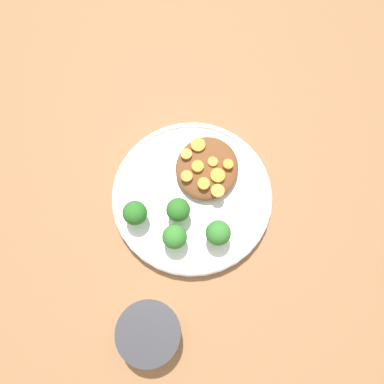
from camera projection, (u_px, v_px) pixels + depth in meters
name	position (u px, v px, depth m)	size (l,w,h in m)	color
ground_plane	(192.00, 198.00, 0.69)	(4.00, 4.00, 0.00)	#8C603D
plate	(192.00, 196.00, 0.68)	(0.29, 0.29, 0.03)	white
dip_bowl	(149.00, 333.00, 0.60)	(0.10, 0.10, 0.05)	silver
stew_mound	(207.00, 168.00, 0.67)	(0.12, 0.11, 0.03)	brown
broccoli_floret_0	(178.00, 210.00, 0.63)	(0.04, 0.04, 0.05)	#7FA85B
broccoli_floret_1	(135.00, 213.00, 0.63)	(0.04, 0.04, 0.05)	#759E51
broccoli_floret_2	(175.00, 237.00, 0.62)	(0.04, 0.04, 0.05)	#7FA85B
broccoli_floret_3	(218.00, 233.00, 0.62)	(0.04, 0.04, 0.06)	#759E51
carrot_slice_0	(187.00, 176.00, 0.65)	(0.02, 0.02, 0.00)	orange
carrot_slice_1	(198.00, 145.00, 0.67)	(0.03, 0.03, 0.00)	orange
carrot_slice_2	(200.00, 167.00, 0.66)	(0.02, 0.02, 0.01)	orange
carrot_slice_3	(218.00, 175.00, 0.65)	(0.03, 0.03, 0.00)	orange
carrot_slice_4	(213.00, 162.00, 0.66)	(0.02, 0.02, 0.00)	orange
carrot_slice_5	(218.00, 191.00, 0.65)	(0.02, 0.02, 0.00)	orange
carrot_slice_6	(186.00, 154.00, 0.66)	(0.02, 0.02, 0.01)	orange
carrot_slice_7	(228.00, 164.00, 0.66)	(0.02, 0.02, 0.01)	orange
carrot_slice_8	(204.00, 184.00, 0.65)	(0.02, 0.02, 0.01)	orange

